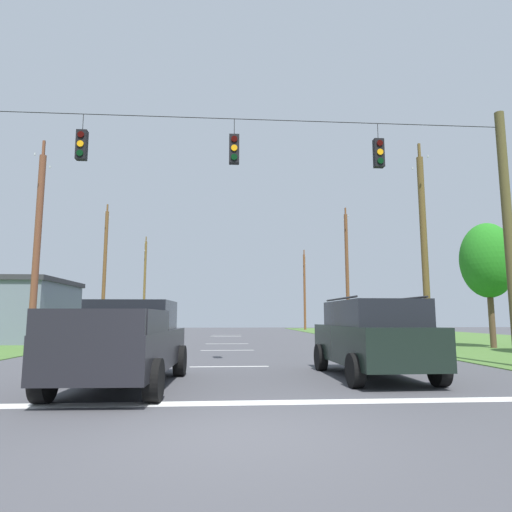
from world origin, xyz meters
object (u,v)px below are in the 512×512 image
object	(u,v)px
utility_pole_far_left	(37,247)
utility_pole_mid_right	(424,247)
distant_car_crossing_white	(127,333)
suv_black	(372,336)
pickup_truck	(126,343)
utility_pole_far_right	(347,272)
distant_car_oncoming	(387,329)
utility_pole_near_left	(305,289)
overhead_signal_span	(236,219)
tree_roadside_far_right	(488,261)
utility_pole_distant_right	(104,271)
utility_pole_distant_left	(145,283)

from	to	relation	value
utility_pole_far_left	utility_pole_mid_right	bearing A→B (deg)	-1.53
distant_car_crossing_white	utility_pole_far_left	xyz separation A→B (m)	(-4.68, 0.29, 4.26)
distant_car_crossing_white	suv_black	bearing A→B (deg)	-51.62
pickup_truck	utility_pole_far_right	world-z (taller)	utility_pole_far_right
distant_car_oncoming	utility_pole_near_left	distance (m)	25.06
overhead_signal_span	utility_pole_far_left	size ratio (longest dim) A/B	1.71
pickup_truck	utility_pole_far_left	distance (m)	14.69
suv_black	distant_car_oncoming	world-z (taller)	suv_black
utility_pole_far_right	utility_pole_far_left	bearing A→B (deg)	-144.76
distant_car_oncoming	utility_pole_far_left	bearing A→B (deg)	-162.24
pickup_truck	tree_roadside_far_right	distance (m)	19.53
distant_car_oncoming	utility_pole_near_left	bearing A→B (deg)	92.27
tree_roadside_far_right	utility_pole_near_left	bearing A→B (deg)	96.35
pickup_truck	tree_roadside_far_right	size ratio (longest dim) A/B	0.86
suv_black	utility_pole_far_left	distance (m)	17.75
overhead_signal_span	utility_pole_distant_right	world-z (taller)	utility_pole_distant_right
utility_pole_distant_left	utility_pole_mid_right	bearing A→B (deg)	-57.77
utility_pole_distant_right	tree_roadside_far_right	size ratio (longest dim) A/B	1.71
overhead_signal_span	utility_pole_mid_right	bearing A→B (deg)	40.28
suv_black	tree_roadside_far_right	size ratio (longest dim) A/B	0.76
utility_pole_mid_right	tree_roadside_far_right	size ratio (longest dim) A/B	1.70
distant_car_crossing_white	distant_car_oncoming	size ratio (longest dim) A/B	1.02
overhead_signal_span	utility_pole_distant_right	size ratio (longest dim) A/B	1.66
overhead_signal_span	utility_pole_far_left	bearing A→B (deg)	136.99
pickup_truck	suv_black	size ratio (longest dim) A/B	1.13
utility_pole_far_left	tree_roadside_far_right	xyz separation A→B (m)	(22.86, -1.05, -0.63)
suv_black	distant_car_crossing_white	bearing A→B (deg)	128.38
overhead_signal_span	distant_car_crossing_white	size ratio (longest dim) A/B	4.13
utility_pole_distant_right	tree_roadside_far_right	xyz separation A→B (m)	(23.27, -15.28, -0.89)
tree_roadside_far_right	overhead_signal_span	bearing A→B (deg)	-148.64
distant_car_oncoming	pickup_truck	bearing A→B (deg)	-125.06
utility_pole_mid_right	utility_pole_distant_right	xyz separation A→B (m)	(-20.20, 14.76, 0.14)
utility_pole_far_right	utility_pole_distant_left	distance (m)	26.18
utility_pole_near_left	utility_pole_far_left	bearing A→B (deg)	-121.72
distant_car_oncoming	tree_roadside_far_right	distance (m)	8.76
utility_pole_distant_right	pickup_truck	bearing A→B (deg)	-73.99
pickup_truck	utility_pole_distant_left	world-z (taller)	utility_pole_distant_left
pickup_truck	distant_car_crossing_white	size ratio (longest dim) A/B	1.25
pickup_truck	distant_car_crossing_white	distance (m)	12.13
utility_pole_far_left	utility_pole_far_right	bearing A→B (deg)	35.24
distant_car_crossing_white	utility_pole_near_left	world-z (taller)	utility_pole_near_left
utility_pole_near_left	utility_pole_far_right	bearing A→B (deg)	-88.34
utility_pole_near_left	utility_pole_far_left	size ratio (longest dim) A/B	0.93
distant_car_oncoming	utility_pole_far_left	world-z (taller)	utility_pole_far_left
suv_black	utility_pole_distant_left	distance (m)	44.42
distant_car_crossing_white	distant_car_oncoming	bearing A→B (deg)	23.51
overhead_signal_span	utility_pole_distant_left	bearing A→B (deg)	103.76
suv_black	utility_pole_distant_right	xyz separation A→B (m)	(-13.66, 25.34, 4.24)
suv_black	utility_pole_mid_right	bearing A→B (deg)	58.32
distant_car_crossing_white	utility_pole_mid_right	world-z (taller)	utility_pole_mid_right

